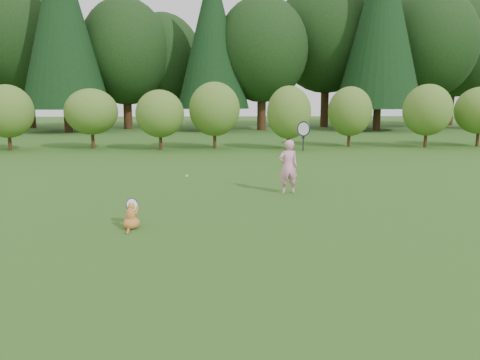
{
  "coord_description": "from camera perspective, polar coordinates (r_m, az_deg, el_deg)",
  "views": [
    {
      "loc": [
        -0.17,
        -7.58,
        2.17
      ],
      "look_at": [
        0.2,
        0.8,
        0.7
      ],
      "focal_mm": 35.0,
      "sensor_mm": 36.0,
      "label": 1
    }
  ],
  "objects": [
    {
      "name": "shrub_row",
      "position": [
        20.6,
        -2.07,
        7.78
      ],
      "size": [
        28.0,
        3.0,
        2.8
      ],
      "primitive_type": null,
      "color": "#466F22",
      "rests_on": "ground"
    },
    {
      "name": "ground",
      "position": [
        7.89,
        -1.2,
        -6.03
      ],
      "size": [
        100.0,
        100.0,
        0.0
      ],
      "primitive_type": "plane",
      "color": "#205618",
      "rests_on": "ground"
    },
    {
      "name": "child",
      "position": [
        10.8,
        5.95,
        1.79
      ],
      "size": [
        0.7,
        0.41,
        1.86
      ],
      "rotation": [
        0.0,
        0.0,
        3.28
      ],
      "color": "#FF98C6",
      "rests_on": "ground"
    },
    {
      "name": "cat",
      "position": [
        8.1,
        -13.12,
        -4.17
      ],
      "size": [
        0.42,
        0.7,
        0.6
      ],
      "rotation": [
        0.0,
        0.0,
        -0.32
      ],
      "color": "#BF6424",
      "rests_on": "ground"
    },
    {
      "name": "tennis_ball",
      "position": [
        9.71,
        -6.51,
        0.47
      ],
      "size": [
        0.06,
        0.06,
        0.06
      ],
      "color": "#A5DF1A",
      "rests_on": "ground"
    },
    {
      "name": "woodland_backdrop",
      "position": [
        31.05,
        -2.32,
        19.81
      ],
      "size": [
        48.0,
        10.0,
        15.0
      ],
      "primitive_type": null,
      "color": "black",
      "rests_on": "ground"
    }
  ]
}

